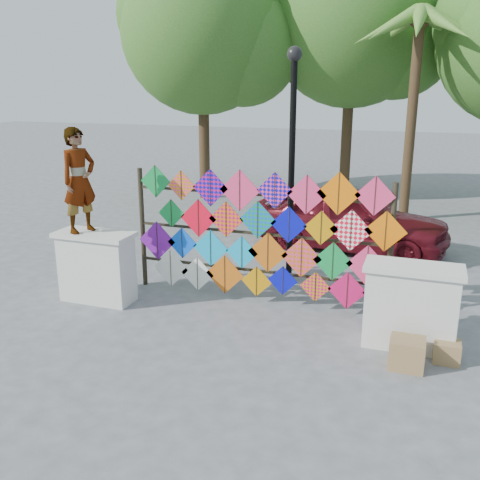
{
  "coord_description": "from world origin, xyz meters",
  "views": [
    {
      "loc": [
        2.75,
        -7.91,
        3.78
      ],
      "look_at": [
        -0.25,
        0.6,
        1.16
      ],
      "focal_mm": 40.0,
      "sensor_mm": 36.0,
      "label": 1
    }
  ],
  "objects_px": {
    "kite_rack": "(262,237)",
    "vendor_woman": "(79,181)",
    "sedan": "(351,218)",
    "lamppost": "(292,145)"
  },
  "relations": [
    {
      "from": "kite_rack",
      "to": "vendor_woman",
      "type": "distance_m",
      "value": 3.32
    },
    {
      "from": "sedan",
      "to": "lamppost",
      "type": "height_order",
      "value": "lamppost"
    },
    {
      "from": "sedan",
      "to": "lamppost",
      "type": "distance_m",
      "value": 3.28
    },
    {
      "from": "kite_rack",
      "to": "sedan",
      "type": "xyz_separation_m",
      "value": [
        1.04,
        3.78,
        -0.46
      ]
    },
    {
      "from": "kite_rack",
      "to": "lamppost",
      "type": "height_order",
      "value": "lamppost"
    },
    {
      "from": "kite_rack",
      "to": "sedan",
      "type": "height_order",
      "value": "kite_rack"
    },
    {
      "from": "sedan",
      "to": "lamppost",
      "type": "relative_size",
      "value": 1.0
    },
    {
      "from": "kite_rack",
      "to": "vendor_woman",
      "type": "height_order",
      "value": "vendor_woman"
    },
    {
      "from": "kite_rack",
      "to": "sedan",
      "type": "relative_size",
      "value": 1.12
    },
    {
      "from": "vendor_woman",
      "to": "lamppost",
      "type": "distance_m",
      "value": 3.93
    }
  ]
}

